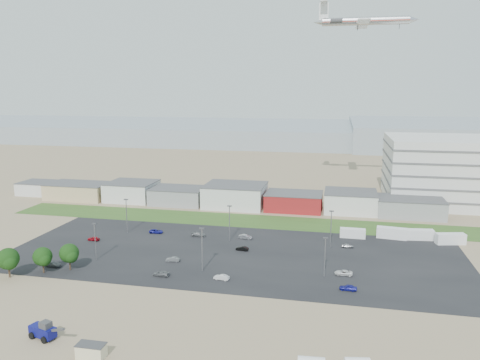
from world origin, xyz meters
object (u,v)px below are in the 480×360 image
(parked_car_0, at_px, (343,273))
(parked_car_9, at_px, (156,231))
(portable_shed, at_px, (91,351))
(parked_car_7, at_px, (242,249))
(airliner, at_px, (365,21))
(telehandler, at_px, (43,329))
(box_trailer_a, at_px, (353,233))
(parked_car_2, at_px, (348,288))
(parked_car_3, at_px, (161,274))
(parked_car_11, at_px, (245,237))
(parked_car_4, at_px, (173,259))
(parked_car_6, at_px, (199,234))
(parked_car_5, at_px, (94,239))
(parked_car_8, at_px, (348,246))
(parked_car_13, at_px, (222,277))
(parked_car_10, at_px, (53,264))

(parked_car_0, bearing_deg, parked_car_9, -109.70)
(portable_shed, height_order, parked_car_7, portable_shed)
(airliner, bearing_deg, parked_car_9, -132.22)
(telehandler, xyz_separation_m, box_trailer_a, (54.19, 69.74, -0.29))
(parked_car_2, height_order, parked_car_9, parked_car_2)
(parked_car_3, distance_m, parked_car_11, 34.18)
(airliner, bearing_deg, parked_car_4, -118.45)
(parked_car_4, xyz_separation_m, parked_car_6, (0.28, 21.30, 0.03))
(portable_shed, height_order, parked_car_5, portable_shed)
(parked_car_6, relative_size, parked_car_8, 1.28)
(parked_car_6, xyz_separation_m, parked_car_11, (14.08, 0.42, 0.04))
(airliner, xyz_separation_m, parked_car_3, (-47.49, -99.70, -68.65))
(parked_car_7, bearing_deg, parked_car_0, 73.99)
(parked_car_9, bearing_deg, airliner, -45.69)
(parked_car_9, relative_size, parked_car_13, 1.14)
(parked_car_8, relative_size, parked_car_11, 0.83)
(parked_car_4, bearing_deg, parked_car_8, 107.59)
(parked_car_9, bearing_deg, parked_car_2, -121.99)
(box_trailer_a, bearing_deg, parked_car_3, -137.84)
(parked_car_5, bearing_deg, parked_car_9, 132.38)
(airliner, distance_m, parked_car_7, 109.20)
(parked_car_3, distance_m, parked_car_5, 35.34)
(parked_car_4, height_order, parked_car_10, parked_car_10)
(portable_shed, relative_size, parked_car_11, 1.20)
(portable_shed, xyz_separation_m, parked_car_0, (40.08, 43.84, -0.61))
(parked_car_3, bearing_deg, parked_car_8, 128.02)
(parked_car_13, bearing_deg, parked_car_5, -106.64)
(portable_shed, distance_m, parked_car_6, 65.24)
(box_trailer_a, relative_size, parked_car_7, 2.10)
(parked_car_2, height_order, parked_car_8, parked_car_2)
(parked_car_3, xyz_separation_m, parked_car_8, (42.87, 29.64, -0.02))
(airliner, xyz_separation_m, parked_car_11, (-33.73, -68.40, -68.58))
(parked_car_7, bearing_deg, box_trailer_a, 129.04)
(telehandler, xyz_separation_m, parked_car_6, (9.49, 61.46, -1.06))
(box_trailer_a, height_order, parked_car_5, box_trailer_a)
(telehandler, relative_size, parked_car_8, 2.45)
(telehandler, bearing_deg, box_trailer_a, 67.92)
(portable_shed, height_order, airliner, airliner)
(parked_car_8, height_order, parked_car_10, parked_car_10)
(parked_car_3, relative_size, parked_car_13, 1.10)
(portable_shed, distance_m, parked_car_10, 45.60)
(parked_car_13, bearing_deg, parked_car_4, -112.24)
(box_trailer_a, xyz_separation_m, parked_car_10, (-72.70, -39.08, -0.72))
(airliner, bearing_deg, parked_car_8, -94.14)
(airliner, height_order, parked_car_9, airliner)
(parked_car_7, height_order, parked_car_11, parked_car_11)
(portable_shed, bearing_deg, parked_car_2, 39.99)
(parked_car_7, xyz_separation_m, parked_car_11, (-1.18, 10.03, 0.07))
(portable_shed, height_order, parked_car_3, portable_shed)
(parked_car_11, bearing_deg, parked_car_6, 99.13)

